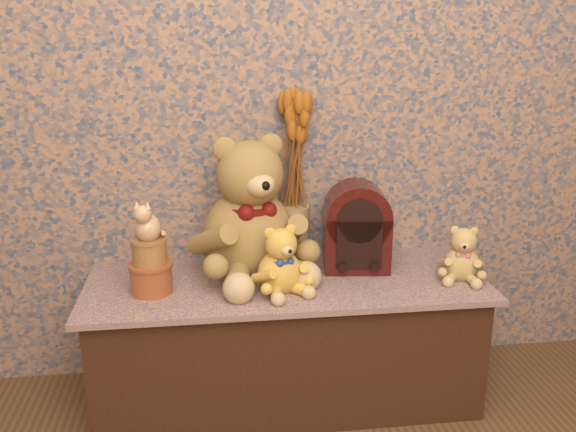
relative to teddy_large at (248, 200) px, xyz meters
name	(u,v)px	position (x,y,z in m)	size (l,w,h in m)	color
display_shelf	(286,339)	(0.12, -0.09, -0.49)	(1.35, 0.52, 0.45)	navy
teddy_large	(248,200)	(0.00, 0.00, 0.00)	(0.41, 0.49, 0.52)	olive
teddy_medium	(280,256)	(0.09, -0.18, -0.14)	(0.19, 0.22, 0.24)	gold
teddy_small	(463,250)	(0.71, -0.15, -0.16)	(0.16, 0.19, 0.20)	tan
cathedral_radio	(357,226)	(0.38, -0.01, -0.10)	(0.23, 0.16, 0.31)	#370C0A
ceramic_vase	(293,233)	(0.17, 0.10, -0.16)	(0.12, 0.12, 0.21)	tan
dried_stalks	(293,153)	(0.17, 0.10, 0.14)	(0.20, 0.20, 0.38)	#B05E1C
biscuit_tin_lower	(151,278)	(-0.32, -0.14, -0.21)	(0.13, 0.13, 0.10)	#B17234
biscuit_tin_upper	(149,252)	(-0.32, -0.14, -0.12)	(0.11, 0.11, 0.08)	tan
cat_figurine	(147,219)	(-0.32, -0.14, -0.01)	(0.10, 0.11, 0.13)	silver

